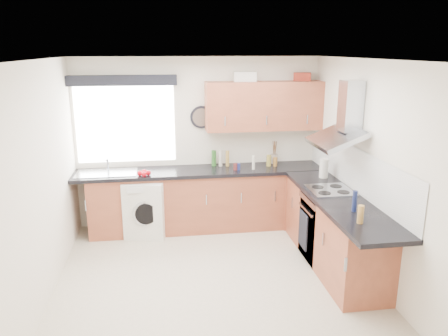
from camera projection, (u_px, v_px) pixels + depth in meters
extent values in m
plane|color=beige|center=(213.00, 278.00, 5.14)|extent=(3.60, 3.60, 0.00)
cube|color=white|center=(212.00, 59.00, 4.48)|extent=(3.60, 3.60, 0.02)
cube|color=silver|center=(198.00, 142.00, 6.53)|extent=(3.60, 0.02, 2.50)
cube|color=silver|center=(243.00, 247.00, 3.09)|extent=(3.60, 0.02, 2.50)
cube|color=silver|center=(42.00, 183.00, 4.56)|extent=(0.02, 3.60, 2.50)
cube|color=silver|center=(367.00, 170.00, 5.06)|extent=(0.02, 3.60, 2.50)
cube|color=silver|center=(126.00, 124.00, 6.29)|extent=(1.40, 0.02, 1.10)
cube|color=black|center=(122.00, 80.00, 6.04)|extent=(1.50, 0.18, 0.14)
cube|color=white|center=(354.00, 169.00, 5.36)|extent=(0.01, 3.00, 0.54)
cube|color=brown|center=(194.00, 201.00, 6.45)|extent=(3.00, 0.58, 0.86)
cube|color=brown|center=(299.00, 196.00, 6.67)|extent=(0.60, 0.60, 0.86)
cube|color=brown|center=(333.00, 231.00, 5.38)|extent=(0.58, 2.10, 0.86)
cube|color=black|center=(201.00, 171.00, 6.34)|extent=(3.60, 0.62, 0.05)
cube|color=black|center=(340.00, 201.00, 5.11)|extent=(0.62, 2.42, 0.05)
cube|color=black|center=(328.00, 227.00, 5.52)|extent=(0.56, 0.58, 0.85)
cube|color=#A8AFBC|center=(330.00, 190.00, 5.39)|extent=(0.52, 0.52, 0.01)
cube|color=brown|center=(264.00, 106.00, 6.35)|extent=(1.70, 0.35, 0.70)
cube|color=silver|center=(147.00, 207.00, 6.26)|extent=(0.66, 0.64, 0.82)
cylinder|color=black|center=(202.00, 117.00, 6.39)|extent=(0.33, 0.04, 0.33)
cube|color=silver|center=(245.00, 76.00, 6.29)|extent=(0.35, 0.28, 0.13)
cube|color=#9D2D1D|center=(302.00, 77.00, 6.41)|extent=(0.30, 0.27, 0.11)
cylinder|color=gray|center=(274.00, 159.00, 6.66)|extent=(0.13, 0.13, 0.14)
cylinder|color=silver|center=(324.00, 168.00, 5.91)|extent=(0.15, 0.15, 0.26)
cylinder|color=brown|center=(275.00, 162.00, 6.49)|extent=(0.06, 0.06, 0.14)
cylinder|color=#26591F|center=(214.00, 158.00, 6.50)|extent=(0.07, 0.07, 0.23)
cylinder|color=beige|center=(254.00, 163.00, 6.32)|extent=(0.04, 0.04, 0.20)
cylinder|color=#ACA392|center=(221.00, 158.00, 6.48)|extent=(0.06, 0.06, 0.24)
cylinder|color=navy|center=(239.00, 167.00, 6.29)|extent=(0.04, 0.04, 0.10)
cylinder|color=#541F1E|center=(235.00, 167.00, 6.30)|extent=(0.06, 0.06, 0.10)
cylinder|color=olive|center=(269.00, 160.00, 6.50)|extent=(0.07, 0.07, 0.17)
cylinder|color=#A67F39|center=(227.00, 159.00, 6.48)|extent=(0.05, 0.05, 0.23)
cylinder|color=#A77939|center=(361.00, 214.00, 4.37)|extent=(0.06, 0.06, 0.19)
cylinder|color=#141C44|center=(355.00, 201.00, 4.68)|extent=(0.05, 0.05, 0.23)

